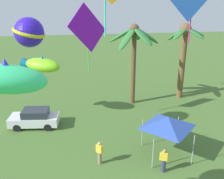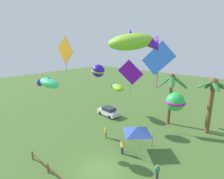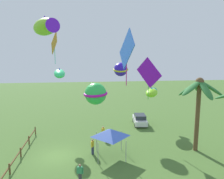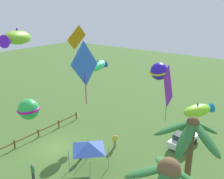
{
  "view_description": "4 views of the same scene",
  "coord_description": "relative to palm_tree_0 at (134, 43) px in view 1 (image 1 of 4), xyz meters",
  "views": [
    {
      "loc": [
        -5.04,
        -9.31,
        10.38
      ],
      "look_at": [
        -3.05,
        4.49,
        5.19
      ],
      "focal_mm": 42.05,
      "sensor_mm": 36.0,
      "label": 1
    },
    {
      "loc": [
        10.93,
        -10.66,
        11.92
      ],
      "look_at": [
        -3.35,
        5.56,
        6.4
      ],
      "focal_mm": 29.21,
      "sensor_mm": 36.0,
      "label": 2
    },
    {
      "loc": [
        20.21,
        2.93,
        9.87
      ],
      "look_at": [
        -2.13,
        5.71,
        6.26
      ],
      "focal_mm": 33.9,
      "sensor_mm": 36.0,
      "label": 3
    },
    {
      "loc": [
        15.56,
        19.12,
        14.55
      ],
      "look_at": [
        -2.18,
        5.68,
        7.15
      ],
      "focal_mm": 40.76,
      "sensor_mm": 36.0,
      "label": 4
    }
  ],
  "objects": [
    {
      "name": "palm_tree_0",
      "position": [
        0.0,
        0.0,
        0.0
      ],
      "size": [
        4.76,
        4.84,
        7.72
      ],
      "color": "brown",
      "rests_on": "ground"
    },
    {
      "name": "festival_tent",
      "position": [
        0.26,
        -9.04,
        -3.48
      ],
      "size": [
        2.86,
        2.86,
        2.85
      ],
      "color": "#9E9EA3",
      "rests_on": "ground"
    },
    {
      "name": "spectator_0",
      "position": [
        -0.46,
        -10.77,
        -5.14
      ],
      "size": [
        0.53,
        0.34,
        1.59
      ],
      "color": "#2D3351",
      "rests_on": "ground"
    },
    {
      "name": "palm_tree_1",
      "position": [
        5.21,
        0.79,
        -0.5
      ],
      "size": [
        4.09,
        4.03,
        7.63
      ],
      "color": "brown",
      "rests_on": "ground"
    },
    {
      "name": "kite_fish_4",
      "position": [
        -8.3,
        -2.2,
        -1.14
      ],
      "size": [
        3.65,
        2.81,
        1.45
      ],
      "color": "#85E222"
    },
    {
      "name": "kite_fish_6",
      "position": [
        -8.01,
        -14.67,
        1.64
      ],
      "size": [
        3.29,
        1.77,
        1.45
      ],
      "color": "#38EB85"
    },
    {
      "name": "parked_car_0",
      "position": [
        -9.0,
        -3.68,
        -5.2
      ],
      "size": [
        4.06,
        2.1,
        1.51
      ],
      "color": "silver",
      "rests_on": "ground"
    },
    {
      "name": "kite_ball_3",
      "position": [
        -8.22,
        -6.66,
        2.1
      ],
      "size": [
        2.38,
        2.39,
        1.84
      ],
      "color": "#2E17C2"
    },
    {
      "name": "spectator_2",
      "position": [
        -4.25,
        -9.4,
        -5.14
      ],
      "size": [
        0.46,
        0.41,
        1.59
      ],
      "color": "gray",
      "rests_on": "ground"
    },
    {
      "name": "kite_diamond_2",
      "position": [
        -4.47,
        -3.91,
        1.87
      ],
      "size": [
        2.93,
        2.24,
        5.07
      ],
      "color": "purple"
    }
  ]
}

